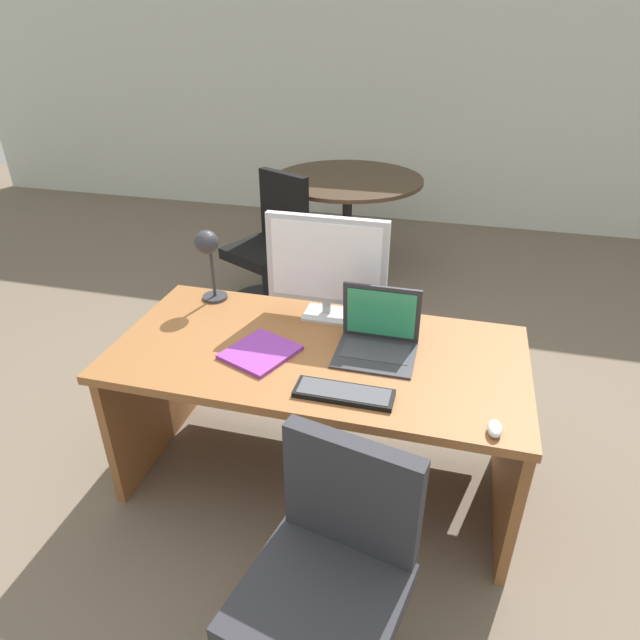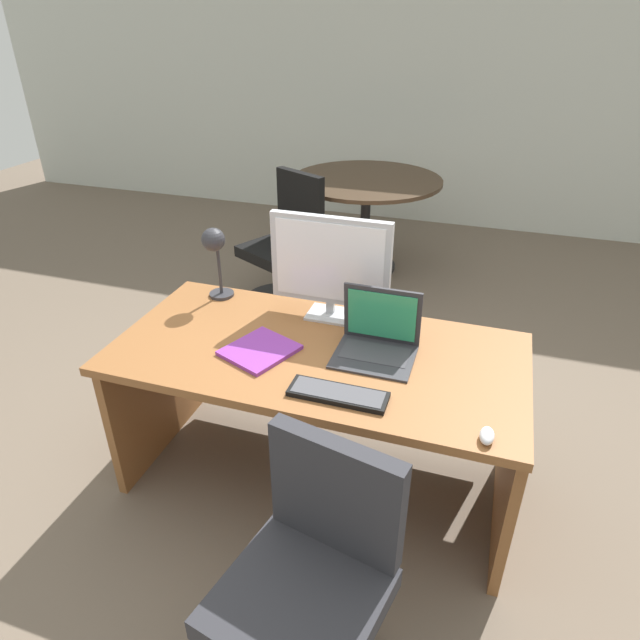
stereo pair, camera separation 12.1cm
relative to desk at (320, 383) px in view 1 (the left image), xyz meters
The scene contains 12 objects.
ground 1.54m from the desk, 90.00° to the left, with size 12.00×12.00×0.00m, color #6B5B4C.
back_wall 3.94m from the desk, 90.00° to the left, with size 10.00×0.10×2.80m, color silver.
desk is the anchor object (origin of this frame).
monitor 0.53m from the desk, 98.47° to the left, with size 0.54×0.16×0.47m.
laptop 0.37m from the desk, ahead, with size 0.32×0.27×0.26m.
keyboard 0.42m from the desk, 61.92° to the right, with size 0.36×0.12×0.02m.
mouse 0.83m from the desk, 29.50° to the right, with size 0.05×0.09×0.04m.
desk_lamp 0.80m from the desk, 157.20° to the left, with size 0.12×0.14×0.36m.
book 0.33m from the desk, 148.05° to the right, with size 0.33×0.34×0.02m.
office_chair 0.93m from the desk, 74.15° to the right, with size 0.56×0.57×0.89m.
meeting_table 2.46m from the desk, 99.37° to the left, with size 1.21×1.21×0.78m.
meeting_chair_near 1.82m from the desk, 116.13° to the left, with size 0.62×0.63×0.96m.
Camera 1 is at (0.49, -1.86, 1.96)m, focal length 30.97 mm.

